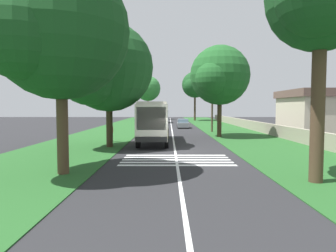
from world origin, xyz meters
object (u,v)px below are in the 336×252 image
Objects in this scene: trailing_car_0 at (183,124)px; roadside_tree_right_2 at (194,86)px; roadside_building at (316,111)px; roadside_tree_left_1 at (147,89)px; trailing_car_1 at (160,122)px; trailing_minibus_0 at (162,115)px; roadside_tree_left_0 at (58,35)px; roadside_tree_right_0 at (318,1)px; pedestrian at (111,133)px; roadside_tree_left_2 at (105,69)px; roadside_tree_right_1 at (218,77)px; utility_pole at (212,104)px; coach_bus at (155,119)px.

roadside_tree_right_2 is (26.49, -4.03, 7.91)m from trailing_car_0.
roadside_building is at bearing -113.17° from trailing_car_0.
roadside_tree_left_1 reaches higher than roadside_building.
trailing_minibus_0 is (9.41, -0.22, 0.88)m from trailing_car_1.
roadside_tree_left_0 is at bearing -179.66° from roadside_tree_left_1.
roadside_tree_right_0 is (-35.22, -3.96, 7.10)m from trailing_car_0.
pedestrian is at bearing 158.88° from trailing_car_0.
roadside_tree_left_1 is at bearing 13.18° from trailing_car_0.
roadside_tree_left_2 reaches higher than roadside_tree_right_1.
roadside_building is at bearing -62.97° from roadside_tree_right_1.
roadside_tree_right_2 reaches higher than roadside_building.
roadside_tree_left_2 is at bearing 129.99° from roadside_tree_right_1.
roadside_tree_left_2 is (-57.93, -0.64, -1.87)m from roadside_tree_left_1.
roadside_building is at bearing -63.85° from pedestrian.
roadside_tree_left_0 is 61.12m from roadside_tree_right_2.
roadside_tree_right_2 reaches higher than roadside_tree_right_1.
pedestrian is at bearing 37.12° from roadside_tree_right_0.
roadside_tree_right_2 is at bearing -12.83° from roadside_tree_left_2.
trailing_minibus_0 is at bearing 12.21° from roadside_tree_right_1.
roadside_tree_right_0 is at bearing -142.88° from pedestrian.
trailing_car_0 is at bearing -17.34° from roadside_tree_left_2.
roadside_tree_left_1 is at bearing 0.63° from roadside_tree_left_2.
utility_pole is at bearing 92.27° from roadside_building.
roadside_tree_left_0 is 1.43× the size of utility_pole.
trailing_car_0 is 1.00× the size of trailing_car_1.
roadside_tree_left_0 reaches higher than utility_pole.
roadside_building is at bearing -87.73° from utility_pole.
roadside_tree_left_1 is at bearing 4.66° from coach_bus.
roadside_tree_right_1 is (18.68, -10.78, -0.16)m from roadside_tree_left_0.
roadside_tree_left_0 is 11.75m from roadside_tree_right_0.
roadside_tree_left_2 is 6.62m from pedestrian.
roadside_tree_right_2 is at bearing -8.65° from trailing_car_0.
coach_bus is at bearing -45.39° from roadside_tree_left_2.
roadside_tree_left_2 is (-40.12, 3.79, 4.77)m from trailing_minibus_0.
roadside_tree_left_0 is 36.36m from roadside_building.
roadside_building is (0.56, -14.03, -0.90)m from utility_pole.
trailing_car_1 is at bearing -171.23° from roadside_tree_left_1.
coach_bus reaches higher than pedestrian.
roadside_tree_left_1 is 44.08m from utility_pole.
utility_pole is (-34.54, 0.55, -4.83)m from roadside_tree_right_2.
trailing_car_0 is at bearing -12.82° from roadside_tree_left_0.
roadside_building is (25.99, -25.12, -3.91)m from roadside_tree_left_0.
roadside_tree_right_2 is at bearing -14.17° from pedestrian.
utility_pole is at bearing -163.89° from trailing_minibus_0.
trailing_minibus_0 is 36.55m from pedestrian.
roadside_tree_left_2 reaches higher than trailing_car_1.
roadside_tree_left_0 is at bearing 178.65° from roadside_tree_left_2.
roadside_tree_right_1 is at bearing 177.36° from utility_pole.
roadside_tree_left_1 is 57.96m from roadside_tree_left_2.
coach_bus is 27.03m from trailing_car_1.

